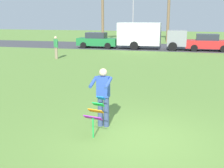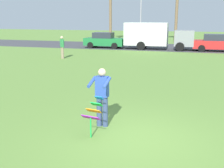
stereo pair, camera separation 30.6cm
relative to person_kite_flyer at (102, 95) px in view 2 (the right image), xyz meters
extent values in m
plane|color=olive|center=(1.13, -0.62, -0.95)|extent=(120.00, 120.00, 0.00)
cube|color=#424247|center=(1.13, 23.29, -0.95)|extent=(120.00, 8.00, 0.01)
cylinder|color=#384772|center=(0.09, 0.02, -0.50)|extent=(0.16, 0.16, 0.90)
cylinder|color=#384772|center=(-0.09, 0.02, -0.50)|extent=(0.16, 0.16, 0.90)
cube|color=#2D4CA5|center=(0.00, 0.02, 0.25)|extent=(0.36, 0.22, 0.60)
sphere|color=beige|center=(0.00, 0.02, 0.67)|extent=(0.22, 0.22, 0.22)
cylinder|color=#2D4CA5|center=(0.22, -0.22, 0.43)|extent=(0.10, 0.58, 0.24)
cylinder|color=#2D4CA5|center=(-0.22, -0.23, 0.43)|extent=(0.10, 0.58, 0.24)
cube|color=blue|center=(0.05, -0.37, 0.03)|extent=(0.24, 0.17, 0.12)
cube|color=green|center=(0.02, -0.53, -0.11)|extent=(0.34, 0.19, 0.12)
cube|color=orange|center=(-0.01, -0.69, -0.25)|extent=(0.43, 0.20, 0.12)
cube|color=purple|center=(-0.03, -0.85, -0.38)|extent=(0.53, 0.22, 0.12)
cylinder|color=green|center=(-0.03, -0.85, -0.67)|extent=(0.04, 0.04, 0.56)
cube|color=#1E7238|center=(-6.72, 20.89, -0.31)|extent=(4.20, 1.71, 0.76)
cube|color=#282D38|center=(-6.87, 20.89, 0.35)|extent=(2.02, 1.40, 0.60)
cylinder|color=black|center=(-5.42, 21.70, -0.63)|extent=(0.64, 0.22, 0.64)
cylinder|color=black|center=(-5.42, 20.09, -0.63)|extent=(0.64, 0.22, 0.64)
cylinder|color=black|center=(-8.03, 21.70, -0.63)|extent=(0.64, 0.22, 0.64)
cylinder|color=black|center=(-8.02, 20.08, -0.63)|extent=(0.64, 0.22, 0.64)
cube|color=gray|center=(1.35, 20.96, 0.22)|extent=(1.84, 1.94, 1.50)
cube|color=silver|center=(-2.35, 20.87, 0.57)|extent=(4.24, 2.09, 2.20)
cylinder|color=black|center=(0.98, 21.87, -0.53)|extent=(0.85, 0.30, 0.84)
cylinder|color=black|center=(1.02, 20.03, -0.53)|extent=(0.85, 0.30, 0.84)
cylinder|color=black|center=(-2.72, 21.79, -0.53)|extent=(0.85, 0.30, 0.84)
cylinder|color=black|center=(-2.68, 19.95, -0.53)|extent=(0.85, 0.30, 0.84)
cube|color=red|center=(4.30, 20.89, -0.31)|extent=(4.21, 1.73, 0.76)
cube|color=#282D38|center=(4.15, 20.89, 0.35)|extent=(2.03, 1.41, 0.60)
cylinder|color=black|center=(3.00, 21.69, -0.63)|extent=(0.64, 0.22, 0.64)
cylinder|color=black|center=(3.01, 20.08, -0.63)|extent=(0.64, 0.22, 0.64)
cylinder|color=brown|center=(-8.78, 29.73, 2.74)|extent=(0.36, 0.36, 7.39)
cylinder|color=brown|center=(-0.12, 29.71, 3.19)|extent=(0.36, 0.36, 8.29)
cylinder|color=#9E9EA3|center=(-4.36, 28.15, 2.55)|extent=(0.16, 0.16, 7.00)
cylinder|color=gray|center=(-7.38, 12.40, -0.50)|extent=(0.16, 0.16, 0.90)
cylinder|color=gray|center=(-7.51, 12.52, -0.50)|extent=(0.16, 0.16, 0.90)
cube|color=#338C4C|center=(-7.44, 12.46, 0.25)|extent=(0.41, 0.41, 0.60)
sphere|color=beige|center=(-7.44, 12.46, 0.67)|extent=(0.22, 0.22, 0.22)
cylinder|color=#338C4C|center=(-7.27, 12.29, 0.21)|extent=(0.09, 0.09, 0.58)
cylinder|color=#338C4C|center=(-7.61, 12.62, 0.21)|extent=(0.09, 0.09, 0.58)
camera|label=1|loc=(2.22, -7.50, 2.19)|focal=45.23mm
camera|label=2|loc=(2.52, -7.42, 2.19)|focal=45.23mm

